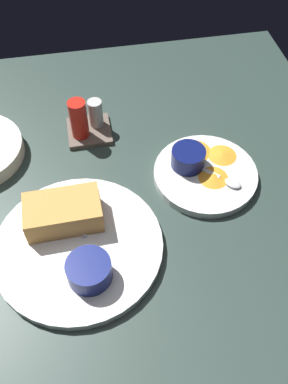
{
  "coord_description": "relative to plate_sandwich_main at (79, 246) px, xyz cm",
  "views": [
    {
      "loc": [
        2.73,
        -42.3,
        63.22
      ],
      "look_at": [
        11.41,
        4.16,
        3.0
      ],
      "focal_mm": 39.62,
      "sensor_mm": 36.0,
      "label": 1
    }
  ],
  "objects": [
    {
      "name": "ground_plane",
      "position": [
        1.39,
        3.65,
        -2.3
      ],
      "size": [
        110.0,
        110.0,
        3.0
      ],
      "primitive_type": "cube",
      "color": "#283833"
    },
    {
      "name": "plate_chips_companion",
      "position": [
        25.6,
        11.61,
        0.0
      ],
      "size": [
        20.0,
        20.0,
        1.6
      ],
      "primitive_type": "cylinder",
      "color": "silver",
      "rests_on": "ground_plane"
    },
    {
      "name": "ramekin_dark_sauce",
      "position": [
        1.12,
        -6.38,
        2.85
      ],
      "size": [
        7.2,
        7.2,
        3.81
      ],
      "color": "navy",
      "rests_on": "plate_sandwich_main"
    },
    {
      "name": "sandwich_half_near",
      "position": [
        -1.77,
        5.17,
        3.2
      ],
      "size": [
        13.37,
        7.81,
        4.8
      ],
      "color": "#C68C42",
      "rests_on": "plate_sandwich_main"
    },
    {
      "name": "spoon_by_dark_ramekin",
      "position": [
        1.46,
        -0.73,
        1.16
      ],
      "size": [
        2.39,
        9.92,
        0.8
      ],
      "color": "silver",
      "rests_on": "plate_sandwich_main"
    },
    {
      "name": "condiment_caddy",
      "position": [
        4.35,
        27.84,
        2.61
      ],
      "size": [
        9.0,
        9.0,
        9.5
      ],
      "color": "brown",
      "rests_on": "ground_plane"
    },
    {
      "name": "ramekin_light_gravy",
      "position": [
        22.6,
        14.11,
        2.8
      ],
      "size": [
        6.54,
        6.54,
        3.71
      ],
      "color": "#0C144C",
      "rests_on": "plate_chips_companion"
    },
    {
      "name": "plantain_chip_scatter",
      "position": [
        27.11,
        14.22,
        1.1
      ],
      "size": [
        12.39,
        14.55,
        0.6
      ],
      "color": "orange",
      "rests_on": "plate_chips_companion"
    },
    {
      "name": "spoon_by_gravy_ramekin",
      "position": [
        28.75,
        8.48,
        1.16
      ],
      "size": [
        8.05,
        8.0,
        0.8
      ],
      "color": "silver",
      "rests_on": "plate_chips_companion"
    },
    {
      "name": "plate_sandwich_main",
      "position": [
        0.0,
        0.0,
        0.0
      ],
      "size": [
        28.79,
        28.79,
        1.6
      ],
      "primitive_type": "cylinder",
      "color": "silver",
      "rests_on": "ground_plane"
    }
  ]
}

